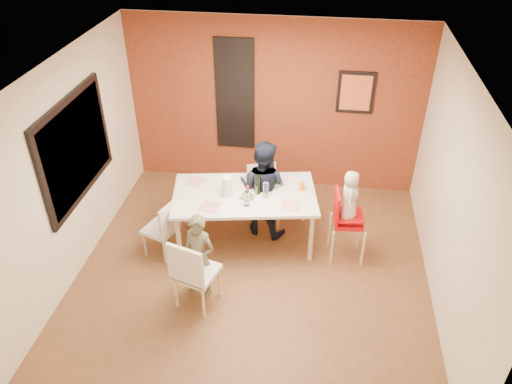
# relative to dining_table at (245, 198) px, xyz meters

# --- Properties ---
(ground) EXTENTS (4.50, 4.50, 0.00)m
(ground) POSITION_rel_dining_table_xyz_m (0.20, -0.62, -0.72)
(ground) COLOR brown
(ground) RESTS_ON ground
(ceiling) EXTENTS (4.50, 4.50, 0.02)m
(ceiling) POSITION_rel_dining_table_xyz_m (0.20, -0.62, 1.98)
(ceiling) COLOR white
(ceiling) RESTS_ON wall_back
(wall_back) EXTENTS (4.50, 0.02, 2.70)m
(wall_back) POSITION_rel_dining_table_xyz_m (0.20, 1.63, 0.63)
(wall_back) COLOR #F0E5C7
(wall_back) RESTS_ON ground
(wall_front) EXTENTS (4.50, 0.02, 2.70)m
(wall_front) POSITION_rel_dining_table_xyz_m (0.20, -2.87, 0.63)
(wall_front) COLOR #F0E5C7
(wall_front) RESTS_ON ground
(wall_left) EXTENTS (0.02, 4.50, 2.70)m
(wall_left) POSITION_rel_dining_table_xyz_m (-2.05, -0.62, 0.63)
(wall_left) COLOR #F0E5C7
(wall_left) RESTS_ON ground
(wall_right) EXTENTS (0.02, 4.50, 2.70)m
(wall_right) POSITION_rel_dining_table_xyz_m (2.45, -0.62, 0.63)
(wall_right) COLOR #F0E5C7
(wall_right) RESTS_ON ground
(brick_accent_wall) EXTENTS (4.50, 0.02, 2.70)m
(brick_accent_wall) POSITION_rel_dining_table_xyz_m (0.20, 1.61, 0.63)
(brick_accent_wall) COLOR maroon
(brick_accent_wall) RESTS_ON ground
(picture_window_frame) EXTENTS (0.05, 1.70, 1.30)m
(picture_window_frame) POSITION_rel_dining_table_xyz_m (-2.02, -0.42, 0.83)
(picture_window_frame) COLOR black
(picture_window_frame) RESTS_ON wall_left
(picture_window_pane) EXTENTS (0.02, 1.55, 1.15)m
(picture_window_pane) POSITION_rel_dining_table_xyz_m (-2.00, -0.42, 0.83)
(picture_window_pane) COLOR black
(picture_window_pane) RESTS_ON wall_left
(glassblock_strip) EXTENTS (0.55, 0.03, 1.70)m
(glassblock_strip) POSITION_rel_dining_table_xyz_m (-0.40, 1.59, 0.78)
(glassblock_strip) COLOR silver
(glassblock_strip) RESTS_ON wall_back
(glassblock_surround) EXTENTS (0.60, 0.03, 1.76)m
(glassblock_surround) POSITION_rel_dining_table_xyz_m (-0.40, 1.59, 0.78)
(glassblock_surround) COLOR black
(glassblock_surround) RESTS_ON wall_back
(art_print_frame) EXTENTS (0.54, 0.03, 0.64)m
(art_print_frame) POSITION_rel_dining_table_xyz_m (1.40, 1.59, 0.93)
(art_print_frame) COLOR black
(art_print_frame) RESTS_ON wall_back
(art_print_canvas) EXTENTS (0.44, 0.01, 0.54)m
(art_print_canvas) POSITION_rel_dining_table_xyz_m (1.40, 1.57, 0.93)
(art_print_canvas) COLOR orange
(art_print_canvas) RESTS_ON wall_back
(dining_table) EXTENTS (2.05, 1.37, 0.79)m
(dining_table) POSITION_rel_dining_table_xyz_m (0.00, 0.00, 0.00)
(dining_table) COLOR white
(dining_table) RESTS_ON ground
(chair_near) EXTENTS (0.57, 0.57, 0.99)m
(chair_near) POSITION_rel_dining_table_xyz_m (-0.40, -1.32, -0.17)
(chair_near) COLOR white
(chair_near) RESTS_ON ground
(chair_far) EXTENTS (0.54, 0.54, 0.91)m
(chair_far) POSITION_rel_dining_table_xyz_m (0.18, 0.50, -0.21)
(chair_far) COLOR silver
(chair_far) RESTS_ON ground
(chair_left) EXTENTS (0.51, 0.51, 0.86)m
(chair_left) POSITION_rel_dining_table_xyz_m (-0.99, -0.46, -0.24)
(chair_left) COLOR silver
(chair_left) RESTS_ON ground
(high_chair) EXTENTS (0.47, 0.47, 1.03)m
(high_chair) POSITION_rel_dining_table_xyz_m (1.34, -0.14, -0.10)
(high_chair) COLOR red
(high_chair) RESTS_ON ground
(child_near) EXTENTS (0.47, 0.37, 1.14)m
(child_near) POSITION_rel_dining_table_xyz_m (-0.37, -1.08, -0.15)
(child_near) COLOR brown
(child_near) RESTS_ON ground
(child_far) EXTENTS (0.82, 0.72, 1.44)m
(child_far) POSITION_rel_dining_table_xyz_m (0.21, 0.26, -0.00)
(child_far) COLOR black
(child_far) RESTS_ON ground
(toddler) EXTENTS (0.23, 0.35, 0.72)m
(toddler) POSITION_rel_dining_table_xyz_m (1.37, -0.14, 0.25)
(toddler) COLOR beige
(toddler) RESTS_ON high_chair
(plate_near_left) EXTENTS (0.27, 0.27, 0.01)m
(plate_near_left) POSITION_rel_dining_table_xyz_m (-0.39, -0.37, 0.08)
(plate_near_left) COLOR white
(plate_near_left) RESTS_ON dining_table
(plate_far_mid) EXTENTS (0.29, 0.29, 0.01)m
(plate_far_mid) POSITION_rel_dining_table_xyz_m (0.03, 0.35, 0.08)
(plate_far_mid) COLOR silver
(plate_far_mid) RESTS_ON dining_table
(plate_near_right) EXTENTS (0.22, 0.22, 0.01)m
(plate_near_right) POSITION_rel_dining_table_xyz_m (0.63, -0.20, 0.08)
(plate_near_right) COLOR white
(plate_near_right) RESTS_ON dining_table
(plate_far_left) EXTENTS (0.26, 0.26, 0.01)m
(plate_far_left) POSITION_rel_dining_table_xyz_m (-0.72, 0.18, 0.08)
(plate_far_left) COLOR white
(plate_far_left) RESTS_ON dining_table
(salad_bowl_a) EXTENTS (0.24, 0.24, 0.05)m
(salad_bowl_a) POSITION_rel_dining_table_xyz_m (0.05, -0.08, 0.09)
(salad_bowl_a) COLOR white
(salad_bowl_a) RESTS_ON dining_table
(salad_bowl_b) EXTENTS (0.25, 0.25, 0.05)m
(salad_bowl_b) POSITION_rel_dining_table_xyz_m (0.39, 0.28, 0.09)
(salad_bowl_b) COLOR white
(salad_bowl_b) RESTS_ON dining_table
(wine_bottle) EXTENTS (0.07, 0.07, 0.28)m
(wine_bottle) POSITION_rel_dining_table_xyz_m (0.17, 0.03, 0.21)
(wine_bottle) COLOR black
(wine_bottle) RESTS_ON dining_table
(wine_glass_a) EXTENTS (0.07, 0.07, 0.21)m
(wine_glass_a) POSITION_rel_dining_table_xyz_m (0.07, -0.26, 0.17)
(wine_glass_a) COLOR white
(wine_glass_a) RESTS_ON dining_table
(wine_glass_b) EXTENTS (0.08, 0.08, 0.22)m
(wine_glass_b) POSITION_rel_dining_table_xyz_m (0.29, -0.04, 0.18)
(wine_glass_b) COLOR white
(wine_glass_b) RESTS_ON dining_table
(paper_towel_roll) EXTENTS (0.13, 0.13, 0.29)m
(paper_towel_roll) POSITION_rel_dining_table_xyz_m (-0.21, -0.08, 0.21)
(paper_towel_roll) COLOR white
(paper_towel_roll) RESTS_ON dining_table
(condiment_red) EXTENTS (0.03, 0.03, 0.13)m
(condiment_red) POSITION_rel_dining_table_xyz_m (0.05, 0.00, 0.13)
(condiment_red) COLOR red
(condiment_red) RESTS_ON dining_table
(condiment_green) EXTENTS (0.03, 0.03, 0.13)m
(condiment_green) POSITION_rel_dining_table_xyz_m (0.16, -0.00, 0.14)
(condiment_green) COLOR #2D6F25
(condiment_green) RESTS_ON dining_table
(condiment_brown) EXTENTS (0.04, 0.04, 0.14)m
(condiment_brown) POSITION_rel_dining_table_xyz_m (0.14, 0.08, 0.14)
(condiment_brown) COLOR brown
(condiment_brown) RESTS_ON dining_table
(sippy_cup) EXTENTS (0.07, 0.07, 0.12)m
(sippy_cup) POSITION_rel_dining_table_xyz_m (0.75, 0.20, 0.13)
(sippy_cup) COLOR orange
(sippy_cup) RESTS_ON dining_table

